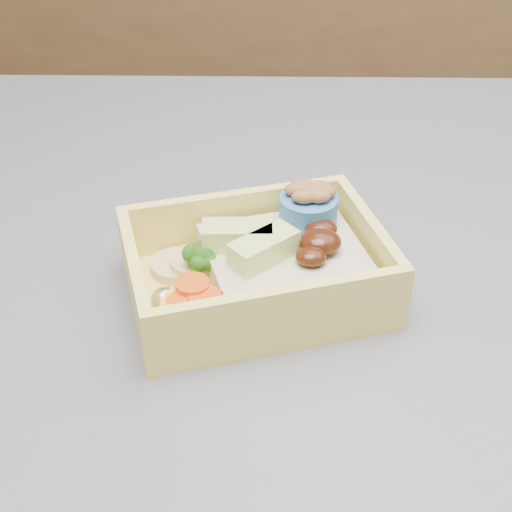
{
  "coord_description": "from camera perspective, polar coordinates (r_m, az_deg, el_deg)",
  "views": [
    {
      "loc": [
        0.18,
        -0.45,
        1.23
      ],
      "look_at": [
        0.18,
        -0.07,
        0.95
      ],
      "focal_mm": 50.0,
      "sensor_mm": 36.0,
      "label": 1
    }
  ],
  "objects": [
    {
      "name": "bento_box",
      "position": [
        0.48,
        0.54,
        -0.83
      ],
      "size": [
        0.2,
        0.16,
        0.06
      ],
      "rotation": [
        0.0,
        0.0,
        0.29
      ],
      "color": "#F6E265",
      "rests_on": "island"
    }
  ]
}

